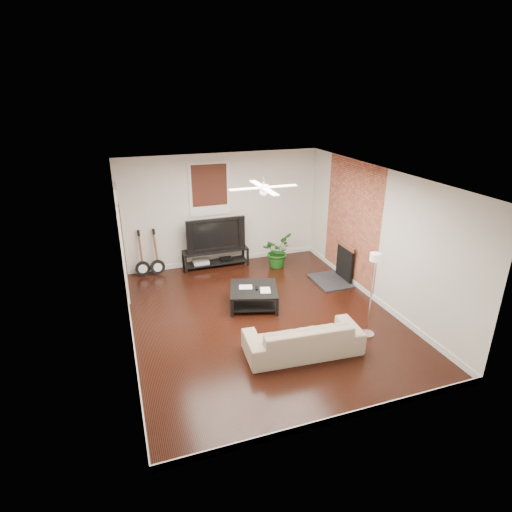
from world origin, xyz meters
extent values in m
cube|color=black|center=(0.00, 0.00, 0.00)|extent=(5.00, 6.00, 0.01)
cube|color=white|center=(0.00, 0.00, 2.80)|extent=(5.00, 6.00, 0.01)
cube|color=silver|center=(0.00, 3.00, 1.40)|extent=(5.00, 0.01, 2.80)
cube|color=silver|center=(0.00, -3.00, 1.40)|extent=(5.00, 0.01, 2.80)
cube|color=silver|center=(-2.50, 0.00, 1.40)|extent=(0.01, 6.00, 2.80)
cube|color=silver|center=(2.50, 0.00, 1.40)|extent=(0.01, 6.00, 2.80)
cube|color=#9C4432|center=(2.49, 1.00, 1.40)|extent=(0.02, 2.20, 2.80)
cube|color=black|center=(2.20, 1.00, 0.46)|extent=(0.80, 1.10, 0.92)
cube|color=#3A180F|center=(-0.30, 2.97, 1.95)|extent=(1.00, 0.06, 1.30)
cube|color=white|center=(-2.46, 1.90, 1.25)|extent=(0.08, 1.00, 2.50)
cube|color=black|center=(-0.26, 2.78, 0.23)|extent=(1.64, 0.44, 0.46)
imported|color=black|center=(-0.26, 2.80, 0.88)|extent=(1.47, 0.19, 0.85)
cube|color=black|center=(-0.02, 0.50, 0.20)|extent=(1.19, 1.19, 0.40)
imported|color=#C0A990|center=(0.25, -1.34, 0.29)|extent=(2.04, 0.92, 0.58)
imported|color=#1B5718|center=(1.20, 2.26, 0.42)|extent=(0.98, 1.00, 0.84)
camera|label=1|loc=(-2.50, -6.82, 4.23)|focal=29.36mm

